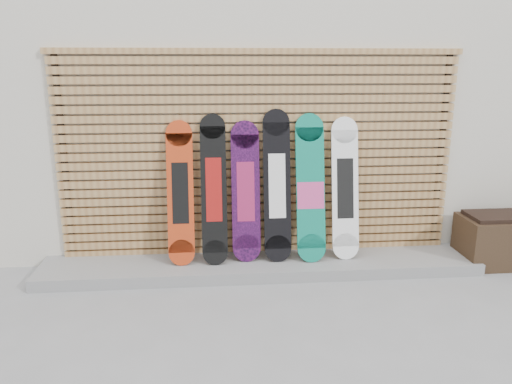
% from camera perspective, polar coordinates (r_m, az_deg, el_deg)
% --- Properties ---
extents(ground, '(80.00, 80.00, 0.00)m').
position_cam_1_polar(ground, '(4.79, 3.19, -12.11)').
color(ground, gray).
rests_on(ground, ground).
extents(building, '(12.00, 5.00, 3.60)m').
position_cam_1_polar(building, '(7.83, 3.40, 11.97)').
color(building, beige).
rests_on(building, ground).
extents(concrete_step, '(4.60, 0.70, 0.12)m').
position_cam_1_polar(concrete_step, '(5.37, 0.57, -8.37)').
color(concrete_step, gray).
rests_on(concrete_step, ground).
extents(slat_wall, '(4.26, 0.08, 2.29)m').
position_cam_1_polar(slat_wall, '(5.32, 0.29, 4.34)').
color(slat_wall, '#A67745').
rests_on(slat_wall, ground).
extents(snowboard_0, '(0.27, 0.35, 1.47)m').
position_cam_1_polar(snowboard_0, '(5.18, -8.65, -0.13)').
color(snowboard_0, '#BA3613').
rests_on(snowboard_0, concrete_step).
extents(snowboard_1, '(0.26, 0.37, 1.53)m').
position_cam_1_polar(snowboard_1, '(5.16, -4.84, 0.27)').
color(snowboard_1, black).
rests_on(snowboard_1, concrete_step).
extents(snowboard_2, '(0.29, 0.31, 1.46)m').
position_cam_1_polar(snowboard_2, '(5.20, -1.19, 0.04)').
color(snowboard_2, black).
rests_on(snowboard_2, concrete_step).
extents(snowboard_3, '(0.28, 0.34, 1.57)m').
position_cam_1_polar(snowboard_3, '(5.21, 2.42, 0.70)').
color(snowboard_3, black).
rests_on(snowboard_3, concrete_step).
extents(snowboard_4, '(0.30, 0.39, 1.53)m').
position_cam_1_polar(snowboard_4, '(5.25, 6.24, 0.34)').
color(snowboard_4, '#0D7D65').
rests_on(snowboard_4, concrete_step).
extents(snowboard_5, '(0.28, 0.34, 1.49)m').
position_cam_1_polar(snowboard_5, '(5.36, 10.14, 0.40)').
color(snowboard_5, white).
rests_on(snowboard_5, concrete_step).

